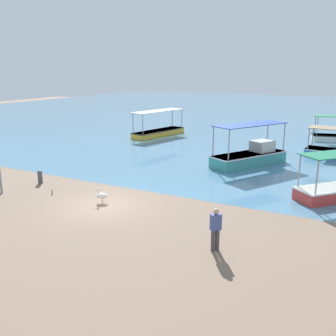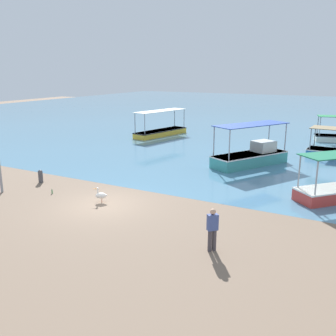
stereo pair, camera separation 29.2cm
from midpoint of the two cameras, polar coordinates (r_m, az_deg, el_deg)
name	(u,v)px [view 1 (the left image)]	position (r m, az deg, el deg)	size (l,w,h in m)	color
ground	(104,205)	(19.35, -10.15, -5.64)	(120.00, 120.00, 0.00)	#7C6552
harbor_water	(286,113)	(63.62, 17.35, 8.03)	(110.00, 90.00, 0.00)	teal
fishing_boat_outer	(250,155)	(27.66, 12.15, 1.89)	(4.54, 6.12, 2.97)	teal
fishing_boat_near_left	(159,131)	(39.29, -1.66, 5.67)	(3.07, 6.83, 2.61)	gold
pelican	(102,196)	(19.68, -10.49, -4.15)	(0.74, 0.53, 0.80)	#E0997A
mooring_bollard	(40,176)	(23.98, -19.26, -1.19)	(0.29, 0.29, 0.80)	#47474C
fisherman_standing	(216,228)	(14.28, 6.67, -9.11)	(0.44, 0.44, 1.69)	#443E44
glass_bottle	(52,192)	(21.75, -17.61, -3.52)	(0.07, 0.07, 0.27)	#3F7F4C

